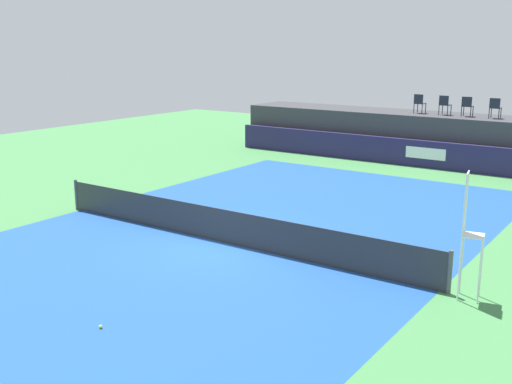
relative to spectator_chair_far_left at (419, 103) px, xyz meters
name	(u,v)px	position (x,y,z in m)	size (l,w,h in m)	color
ground_plane	(283,218)	(0.22, -12.10, -2.69)	(48.00, 48.00, 0.00)	#3D7A42
court_inner	(225,243)	(0.22, -15.10, -2.69)	(12.00, 22.00, 0.00)	#1C478C
sponsor_wall	(409,153)	(0.22, -1.60, -2.09)	(18.00, 0.22, 1.20)	#231E4C
spectator_platform	(423,137)	(0.22, 0.20, -1.59)	(18.00, 2.80, 2.20)	#38383D
spectator_chair_far_left	(419,103)	(0.00, 0.00, 0.00)	(0.47, 0.47, 0.89)	#1E232D
spectator_chair_left	(445,104)	(1.20, -0.04, 0.00)	(0.47, 0.47, 0.89)	#1E232D
spectator_chair_center	(467,105)	(2.22, -0.08, 0.00)	(0.46, 0.46, 0.89)	#1E232D
spectator_chair_right	(495,107)	(3.42, -0.13, 0.00)	(0.45, 0.45, 0.89)	#1E232D
umpire_chair	(469,227)	(6.74, -15.12, -1.11)	(0.52, 0.52, 2.76)	white
tennis_net	(225,226)	(0.22, -15.10, -2.22)	(12.40, 0.02, 0.95)	#2D2D2D
net_post_near	(76,195)	(-5.98, -15.10, -2.19)	(0.10, 0.10, 1.00)	#4C4C51
net_post_far	(450,272)	(6.42, -15.10, -2.19)	(0.10, 0.10, 1.00)	#4C4C51
tennis_ball	(101,327)	(1.46, -20.63, -2.66)	(0.07, 0.07, 0.07)	#D8EA33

